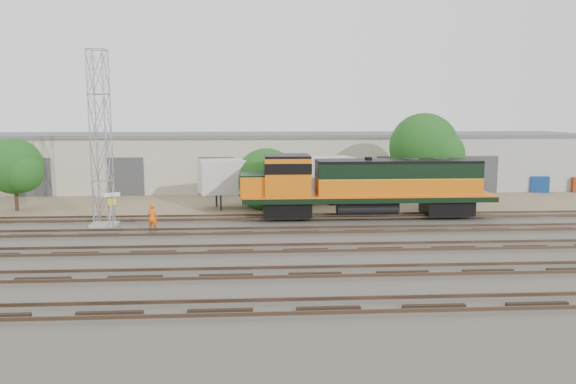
{
  "coord_description": "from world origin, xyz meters",
  "views": [
    {
      "loc": [
        -2.74,
        -31.89,
        7.29
      ],
      "look_at": [
        -0.52,
        4.0,
        2.2
      ],
      "focal_mm": 35.0,
      "sensor_mm": 36.0,
      "label": 1
    }
  ],
  "objects": [
    {
      "name": "locomotive",
      "position": [
        4.82,
        6.0,
        2.4
      ],
      "size": [
        17.39,
        3.05,
        4.18
      ],
      "color": "black",
      "rests_on": "tracks"
    },
    {
      "name": "tree_west",
      "position": [
        -20.25,
        10.55,
        3.25
      ],
      "size": [
        4.37,
        4.16,
        5.45
      ],
      "color": "#382619",
      "rests_on": "ground"
    },
    {
      "name": "signal_tower",
      "position": [
        -12.44,
        4.61,
        5.45
      ],
      "size": [
        1.65,
        1.65,
        11.2
      ],
      "rotation": [
        0.0,
        0.0,
        -0.14
      ],
      "color": "gray",
      "rests_on": "ground"
    },
    {
      "name": "dirt_strip",
      "position": [
        0.0,
        15.0,
        0.01
      ],
      "size": [
        80.0,
        16.0,
        0.02
      ],
      "primitive_type": "cube",
      "color": "#726047",
      "rests_on": "ground"
    },
    {
      "name": "ground",
      "position": [
        0.0,
        0.0,
        0.0
      ],
      "size": [
        140.0,
        140.0,
        0.0
      ],
      "primitive_type": "plane",
      "color": "#47423A",
      "rests_on": "ground"
    },
    {
      "name": "sign_post",
      "position": [
        -11.49,
        2.95,
        1.71
      ],
      "size": [
        0.93,
        0.45,
        2.44
      ],
      "color": "gray",
      "rests_on": "ground"
    },
    {
      "name": "dumpster_blue",
      "position": [
        23.68,
        18.14,
        0.75
      ],
      "size": [
        1.99,
        1.93,
        1.5
      ],
      "primitive_type": "cube",
      "rotation": [
        0.0,
        0.0,
        -0.32
      ],
      "color": "navy",
      "rests_on": "ground"
    },
    {
      "name": "semi_trailer",
      "position": [
        -0.55,
        11.82,
        2.37
      ],
      "size": [
        12.5,
        5.24,
        3.77
      ],
      "rotation": [
        0.0,
        0.0,
        0.24
      ],
      "color": "silver",
      "rests_on": "ground"
    },
    {
      "name": "tree_east",
      "position": [
        10.95,
        11.37,
        4.45
      ],
      "size": [
        5.67,
        5.4,
        7.29
      ],
      "color": "#382619",
      "rests_on": "ground"
    },
    {
      "name": "tree_mid",
      "position": [
        -1.49,
        10.76,
        2.04
      ],
      "size": [
        5.15,
        4.9,
        4.9
      ],
      "color": "#382619",
      "rests_on": "ground"
    },
    {
      "name": "warehouse",
      "position": [
        0.04,
        22.98,
        2.65
      ],
      "size": [
        58.4,
        10.4,
        5.3
      ],
      "color": "beige",
      "rests_on": "ground"
    },
    {
      "name": "worker",
      "position": [
        -9.02,
        2.66,
        0.88
      ],
      "size": [
        0.66,
        0.46,
        1.75
      ],
      "primitive_type": "imported",
      "rotation": [
        0.0,
        0.0,
        3.08
      ],
      "color": "#F05F0D",
      "rests_on": "ground"
    },
    {
      "name": "tracks",
      "position": [
        0.0,
        -3.0,
        0.08
      ],
      "size": [
        80.0,
        20.4,
        0.28
      ],
      "color": "black",
      "rests_on": "ground"
    }
  ]
}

